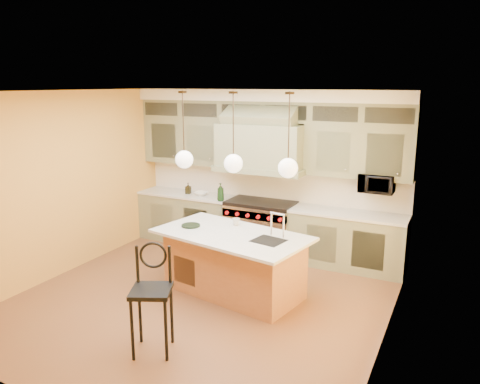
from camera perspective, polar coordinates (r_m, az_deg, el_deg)
The scene contains 18 objects.
floor at distance 6.82m, azimuth -4.86°, elevation -13.04°, with size 5.00×5.00×0.00m, color brown.
ceiling at distance 6.12m, azimuth -5.40°, elevation 12.12°, with size 5.00×5.00×0.00m, color white.
wall_back at distance 8.50m, azimuth 3.60°, elevation 2.59°, with size 5.00×5.00×0.00m, color gold.
wall_front at distance 4.47m, azimuth -22.03°, elevation -8.17°, with size 5.00×5.00×0.00m, color gold.
wall_left at distance 7.88m, azimuth -20.90°, elevation 0.89°, with size 5.00×5.00×0.00m, color gold.
wall_right at distance 5.50m, azimuth 17.87°, elevation -3.90°, with size 5.00×5.00×0.00m, color gold.
back_cabinetry at distance 8.27m, azimuth 2.89°, elevation 2.15°, with size 5.00×0.77×2.90m.
range at distance 8.42m, azimuth 2.57°, elevation -4.28°, with size 1.20×0.74×0.96m.
kitchen_island at distance 6.85m, azimuth -0.75°, elevation -8.54°, with size 2.36×1.56×1.35m.
counter_stool at distance 5.45m, azimuth -10.70°, elevation -11.84°, with size 0.58×0.58×1.25m.
microwave at distance 7.74m, azimuth 16.33°, elevation 1.03°, with size 0.54×0.37×0.30m, color black.
oil_bottle_a at distance 8.36m, azimuth -2.39°, elevation -0.01°, with size 0.13×0.13×0.33m, color black.
oil_bottle_b at distance 8.98m, azimuth -6.34°, elevation 0.45°, with size 0.09×0.10×0.21m, color black.
fruit_bowl at distance 8.84m, azimuth -4.74°, elevation -0.19°, with size 0.25×0.25×0.06m, color white.
cup at distance 7.02m, azimuth -0.49°, elevation -3.68°, with size 0.11×0.11×0.11m, color beige.
pendant_left at distance 6.85m, azimuth -6.82°, elevation 4.20°, with size 0.26×0.26×1.11m.
pendant_center at distance 6.46m, azimuth -0.82°, elevation 3.75°, with size 0.26×0.26×1.11m.
pendant_right at distance 6.14m, azimuth 5.87°, elevation 3.20°, with size 0.26×0.26×1.11m.
Camera 1 is at (3.18, -5.23, 3.00)m, focal length 35.00 mm.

